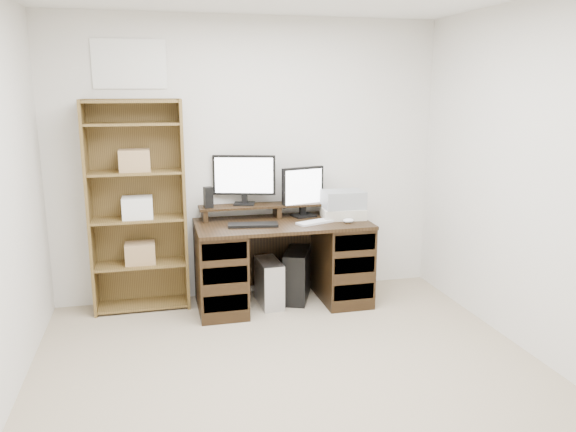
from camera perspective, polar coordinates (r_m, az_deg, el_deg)
name	(u,v)px	position (r m, az deg, el deg)	size (l,w,h in m)	color
room	(309,204)	(3.16, 2.19, 1.27)	(3.54, 4.04, 2.54)	tan
desk	(282,262)	(4.97, -0.58, -4.65)	(1.50, 0.70, 0.75)	black
riser_shelf	(277,207)	(5.05, -1.12, 0.96)	(1.40, 0.22, 0.12)	black
monitor_wide	(244,177)	(4.99, -4.48, 3.96)	(0.54, 0.20, 0.44)	black
monitor_small	(303,190)	(5.04, 1.52, 2.69)	(0.41, 0.20, 0.45)	black
speaker	(208,197)	(4.91, -8.10, 1.89)	(0.07, 0.07, 0.18)	black
keyboard_black	(253,225)	(4.73, -3.57, -0.91)	(0.42, 0.14, 0.02)	black
keyboard_white	(318,222)	(4.85, 3.02, -0.59)	(0.39, 0.12, 0.02)	silver
mouse	(348,221)	(4.86, 6.16, -0.46)	(0.10, 0.07, 0.04)	silver
printer	(343,213)	(5.03, 5.61, 0.32)	(0.37, 0.28, 0.09)	#B8B3A0
basket	(343,199)	(5.01, 5.64, 1.70)	(0.36, 0.26, 0.15)	gray
tower_silver	(269,283)	(5.01, -1.94, -6.78)	(0.18, 0.41, 0.41)	#B4B6BB
tower_black	(297,275)	(5.12, 0.92, -5.99)	(0.35, 0.50, 0.46)	black
bookshelf	(137,205)	(4.93, -15.05, 1.10)	(0.80, 0.30, 1.80)	brown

